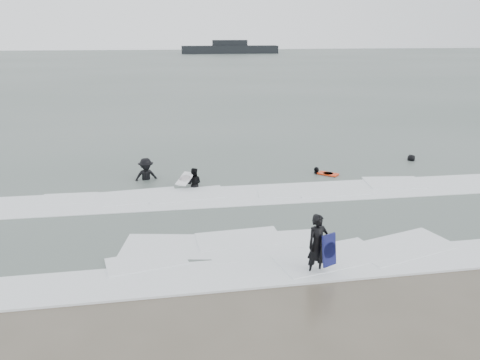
{
  "coord_description": "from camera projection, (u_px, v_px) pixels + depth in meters",
  "views": [
    {
      "loc": [
        -2.7,
        -12.74,
        6.89
      ],
      "look_at": [
        0.0,
        5.0,
        1.1
      ],
      "focal_mm": 35.0,
      "sensor_mm": 36.0,
      "label": 1
    }
  ],
  "objects": [
    {
      "name": "surfer_right_far",
      "position": [
        411.0,
        162.0,
        25.58
      ],
      "size": [
        0.85,
        0.66,
        1.54
      ],
      "primitive_type": "imported",
      "rotation": [
        0.0,
        0.0,
        -2.9
      ],
      "color": "black",
      "rests_on": "ground"
    },
    {
      "name": "ground",
      "position": [
        264.0,
        263.0,
        14.48
      ],
      "size": [
        320.0,
        320.0,
        0.0
      ],
      "primitive_type": "plane",
      "color": "brown",
      "rests_on": "ground"
    },
    {
      "name": "surfer_right_near",
      "position": [
        316.0,
        175.0,
        23.26
      ],
      "size": [
        0.85,
        0.96,
        1.55
      ],
      "primitive_type": "imported",
      "rotation": [
        0.0,
        0.0,
        -2.21
      ],
      "color": "black",
      "rests_on": "ground"
    },
    {
      "name": "surfer_breaker",
      "position": [
        147.0,
        181.0,
        22.27
      ],
      "size": [
        1.42,
        1.03,
        1.98
      ],
      "primitive_type": "imported",
      "rotation": [
        0.0,
        0.0,
        0.25
      ],
      "color": "black",
      "rests_on": "ground"
    },
    {
      "name": "sea",
      "position": [
        181.0,
        67.0,
        89.74
      ],
      "size": [
        320.0,
        320.0,
        0.0
      ],
      "primitive_type": "plane",
      "color": "#47544C",
      "rests_on": "ground"
    },
    {
      "name": "bodyboards",
      "position": [
        276.0,
        193.0,
        19.17
      ],
      "size": [
        8.02,
        10.16,
        1.25
      ],
      "color": "#11144F",
      "rests_on": "ground"
    },
    {
      "name": "surfer_wading",
      "position": [
        194.0,
        188.0,
        21.29
      ],
      "size": [
        0.82,
        0.69,
        1.5
      ],
      "primitive_type": "imported",
      "rotation": [
        0.0,
        0.0,
        2.96
      ],
      "color": "black",
      "rests_on": "ground"
    },
    {
      "name": "vessel_horizon",
      "position": [
        230.0,
        49.0,
        138.77
      ],
      "size": [
        28.42,
        5.07,
        3.86
      ],
      "color": "black",
      "rests_on": "ground"
    },
    {
      "name": "surfer_centre",
      "position": [
        316.0,
        273.0,
        13.84
      ],
      "size": [
        0.79,
        0.63,
        1.89
      ],
      "primitive_type": "imported",
      "rotation": [
        0.0,
        0.0,
        0.3
      ],
      "color": "black",
      "rests_on": "ground"
    },
    {
      "name": "surf_foam",
      "position": [
        245.0,
        216.0,
        17.95
      ],
      "size": [
        30.03,
        9.06,
        0.09
      ],
      "color": "white",
      "rests_on": "ground"
    }
  ]
}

